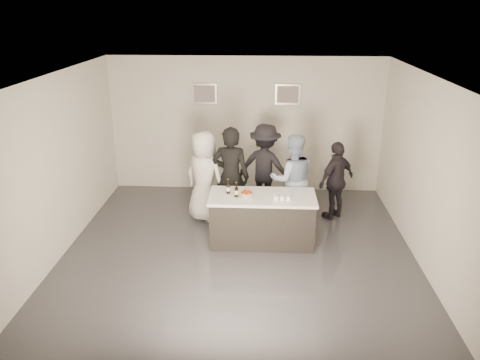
{
  "coord_description": "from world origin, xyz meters",
  "views": [
    {
      "loc": [
        0.39,
        -7.11,
        4.05
      ],
      "look_at": [
        0.0,
        0.5,
        1.15
      ],
      "focal_mm": 35.0,
      "sensor_mm": 36.0,
      "label": 1
    }
  ],
  "objects": [
    {
      "name": "beer_bottle_b",
      "position": [
        -0.06,
        0.34,
        1.03
      ],
      "size": [
        0.07,
        0.07,
        0.26
      ],
      "primitive_type": "cylinder",
      "color": "black",
      "rests_on": "bar_counter"
    },
    {
      "name": "beer_bottle_a",
      "position": [
        -0.21,
        0.49,
        1.03
      ],
      "size": [
        0.07,
        0.07,
        0.26
      ],
      "primitive_type": "cylinder",
      "color": "black",
      "rests_on": "bar_counter"
    },
    {
      "name": "picture_right",
      "position": [
        0.9,
        2.97,
        2.2
      ],
      "size": [
        0.54,
        0.04,
        0.44
      ],
      "primitive_type": "cube",
      "color": "#B2B2B7",
      "rests_on": "wall_back"
    },
    {
      "name": "ceiling",
      "position": [
        0.0,
        0.0,
        3.0
      ],
      "size": [
        6.0,
        6.0,
        0.0
      ],
      "primitive_type": "plane",
      "rotation": [
        3.14,
        0.0,
        0.0
      ],
      "color": "white"
    },
    {
      "name": "wall_front",
      "position": [
        0.0,
        -3.0,
        1.5
      ],
      "size": [
        6.0,
        0.04,
        3.0
      ],
      "primitive_type": "cube",
      "color": "beige",
      "rests_on": "ground"
    },
    {
      "name": "person_main_black",
      "position": [
        -0.21,
        1.13,
        0.97
      ],
      "size": [
        0.77,
        0.56,
        1.94
      ],
      "primitive_type": "imported",
      "rotation": [
        0.0,
        0.0,
        3.0
      ],
      "color": "black",
      "rests_on": "ground"
    },
    {
      "name": "picture_left",
      "position": [
        -0.9,
        2.97,
        2.2
      ],
      "size": [
        0.54,
        0.04,
        0.44
      ],
      "primitive_type": "cube",
      "color": "#B2B2B7",
      "rests_on": "wall_back"
    },
    {
      "name": "bar_counter",
      "position": [
        0.4,
        0.41,
        0.45
      ],
      "size": [
        1.86,
        0.86,
        0.9
      ],
      "primitive_type": "cube",
      "color": "white",
      "rests_on": "ground"
    },
    {
      "name": "person_guest_left",
      "position": [
        -0.74,
        1.33,
        0.89
      ],
      "size": [
        1.04,
        0.94,
        1.79
      ],
      "primitive_type": "imported",
      "rotation": [
        0.0,
        0.0,
        2.6
      ],
      "color": "silver",
      "rests_on": "ground"
    },
    {
      "name": "wall_back",
      "position": [
        0.0,
        3.0,
        1.5
      ],
      "size": [
        6.0,
        0.04,
        3.0
      ],
      "primitive_type": "cube",
      "color": "beige",
      "rests_on": "ground"
    },
    {
      "name": "person_main_blue",
      "position": [
        0.96,
        1.27,
        0.89
      ],
      "size": [
        0.95,
        0.79,
        1.78
      ],
      "primitive_type": "imported",
      "rotation": [
        0.0,
        0.0,
        3.28
      ],
      "color": "#9EB1CF",
      "rests_on": "ground"
    },
    {
      "name": "wall_left",
      "position": [
        -3.0,
        0.0,
        1.5
      ],
      "size": [
        0.04,
        6.0,
        3.0
      ],
      "primitive_type": "cube",
      "color": "beige",
      "rests_on": "ground"
    },
    {
      "name": "candles",
      "position": [
        0.04,
        0.06,
        0.9
      ],
      "size": [
        0.24,
        0.08,
        0.01
      ],
      "primitive_type": "cube",
      "color": "pink",
      "rests_on": "bar_counter"
    },
    {
      "name": "tumbler_cluster",
      "position": [
        0.74,
        0.29,
        0.94
      ],
      "size": [
        0.3,
        0.19,
        0.08
      ],
      "primitive_type": "cube",
      "color": "gold",
      "rests_on": "bar_counter"
    },
    {
      "name": "wall_right",
      "position": [
        3.0,
        0.0,
        1.5
      ],
      "size": [
        0.04,
        6.0,
        3.0
      ],
      "primitive_type": "cube",
      "color": "beige",
      "rests_on": "ground"
    },
    {
      "name": "cake",
      "position": [
        0.13,
        0.35,
        0.94
      ],
      "size": [
        0.2,
        0.2,
        0.07
      ],
      "primitive_type": "cylinder",
      "color": "orange",
      "rests_on": "bar_counter"
    },
    {
      "name": "person_guest_right",
      "position": [
        1.84,
        1.52,
        0.79
      ],
      "size": [
        0.95,
        0.9,
        1.58
      ],
      "primitive_type": "imported",
      "rotation": [
        0.0,
        0.0,
        3.86
      ],
      "color": "#252026",
      "rests_on": "ground"
    },
    {
      "name": "person_guest_back",
      "position": [
        0.44,
        1.97,
        0.89
      ],
      "size": [
        1.31,
        1.0,
        1.79
      ],
      "primitive_type": "imported",
      "rotation": [
        0.0,
        0.0,
        2.81
      ],
      "color": "black",
      "rests_on": "ground"
    },
    {
      "name": "floor",
      "position": [
        0.0,
        0.0,
        0.0
      ],
      "size": [
        6.0,
        6.0,
        0.0
      ],
      "primitive_type": "plane",
      "color": "#3D3D42",
      "rests_on": "ground"
    }
  ]
}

